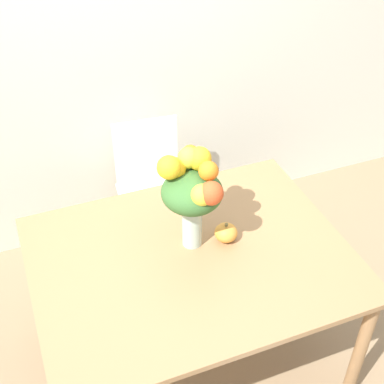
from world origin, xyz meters
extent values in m
plane|color=#8E7556|center=(0.00, 0.00, 0.00)|extent=(12.00, 12.00, 0.00)
cube|color=silver|center=(0.00, 1.25, 1.35)|extent=(8.00, 0.06, 2.70)
cube|color=#9E754C|center=(0.00, 0.00, 0.76)|extent=(1.45, 1.12, 0.03)
cylinder|color=#9E754C|center=(0.66, -0.50, 0.37)|extent=(0.06, 0.06, 0.74)
cylinder|color=#9E754C|center=(-0.66, 0.50, 0.37)|extent=(0.06, 0.06, 0.74)
cylinder|color=#9E754C|center=(0.66, 0.50, 0.37)|extent=(0.06, 0.06, 0.74)
cylinder|color=#B2CCBC|center=(0.04, 0.08, 0.90)|extent=(0.09, 0.09, 0.25)
cylinder|color=silver|center=(0.04, 0.08, 0.82)|extent=(0.08, 0.08, 0.09)
cylinder|color=#38662D|center=(0.05, 0.08, 0.94)|extent=(0.01, 0.01, 0.31)
cylinder|color=#38662D|center=(0.04, 0.10, 0.94)|extent=(0.01, 0.01, 0.31)
cylinder|color=#38662D|center=(0.02, 0.09, 0.94)|extent=(0.00, 0.01, 0.31)
cylinder|color=#38662D|center=(0.02, 0.07, 0.94)|extent=(0.00, 0.01, 0.31)
cylinder|color=#38662D|center=(0.04, 0.06, 0.94)|extent=(0.01, 0.01, 0.31)
ellipsoid|color=#38662D|center=(0.04, 0.08, 1.08)|extent=(0.28, 0.28, 0.17)
sphere|color=yellow|center=(-0.05, 0.13, 1.20)|extent=(0.11, 0.11, 0.11)
sphere|color=orange|center=(0.10, 0.06, 1.19)|extent=(0.09, 0.09, 0.09)
sphere|color=yellow|center=(0.05, 0.16, 1.20)|extent=(0.10, 0.10, 0.10)
sphere|color=orange|center=(0.08, 0.21, 1.19)|extent=(0.08, 0.08, 0.08)
sphere|color=#D64C23|center=(0.08, -0.04, 1.15)|extent=(0.10, 0.10, 0.10)
sphere|color=yellow|center=(0.05, 0.21, 1.11)|extent=(0.09, 0.09, 0.09)
sphere|color=yellow|center=(0.10, 0.15, 1.20)|extent=(0.11, 0.11, 0.11)
sphere|color=yellow|center=(-0.02, 0.15, 1.17)|extent=(0.10, 0.10, 0.10)
sphere|color=yellow|center=(0.04, -0.02, 1.14)|extent=(0.09, 0.09, 0.09)
ellipsoid|color=gold|center=(0.19, 0.04, 0.82)|extent=(0.11, 0.11, 0.09)
cylinder|color=brown|center=(0.19, 0.04, 0.86)|extent=(0.02, 0.02, 0.02)
cube|color=white|center=(0.09, 0.85, 0.45)|extent=(0.46, 0.46, 0.02)
cylinder|color=white|center=(-0.10, 0.69, 0.22)|extent=(0.04, 0.04, 0.44)
cylinder|color=white|center=(0.24, 0.66, 0.22)|extent=(0.04, 0.04, 0.44)
cylinder|color=white|center=(-0.07, 1.03, 0.22)|extent=(0.04, 0.04, 0.44)
cylinder|color=white|center=(0.27, 1.00, 0.22)|extent=(0.04, 0.04, 0.44)
cube|color=white|center=(0.11, 1.05, 0.68)|extent=(0.40, 0.05, 0.44)
camera|label=1|loc=(-0.63, -1.63, 2.53)|focal=50.00mm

